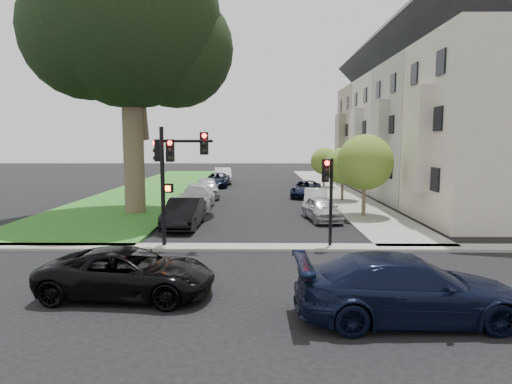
{
  "coord_description": "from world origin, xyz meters",
  "views": [
    {
      "loc": [
        0.19,
        -15.18,
        4.41
      ],
      "look_at": [
        0.0,
        5.0,
        2.0
      ],
      "focal_mm": 30.0,
      "sensor_mm": 36.0,
      "label": 1
    }
  ],
  "objects_px": {
    "car_cross_far": "(407,288)",
    "car_parked_9": "(223,176)",
    "car_cross_near": "(128,273)",
    "traffic_signal_secondary": "(328,186)",
    "traffic_signal_main": "(172,165)",
    "car_parked_1": "(316,199)",
    "car_parked_5": "(184,213)",
    "car_parked_8": "(217,180)",
    "eucalyptus": "(128,17)",
    "car_parked_6": "(197,197)",
    "car_parked_7": "(207,188)",
    "small_tree_a": "(365,162)",
    "small_tree_b": "(343,166)",
    "car_parked_2": "(306,189)",
    "small_tree_c": "(324,161)",
    "car_parked_0": "(322,209)"
  },
  "relations": [
    {
      "from": "car_cross_far",
      "to": "car_parked_6",
      "type": "bearing_deg",
      "value": 22.91
    },
    {
      "from": "car_parked_1",
      "to": "car_parked_8",
      "type": "bearing_deg",
      "value": 126.49
    },
    {
      "from": "small_tree_c",
      "to": "car_parked_5",
      "type": "relative_size",
      "value": 0.83
    },
    {
      "from": "car_cross_near",
      "to": "car_parked_8",
      "type": "xyz_separation_m",
      "value": [
        -0.4,
        29.3,
        -0.01
      ]
    },
    {
      "from": "traffic_signal_secondary",
      "to": "traffic_signal_main",
      "type": "bearing_deg",
      "value": 179.64
    },
    {
      "from": "car_parked_2",
      "to": "car_parked_8",
      "type": "bearing_deg",
      "value": 148.2
    },
    {
      "from": "car_cross_near",
      "to": "car_cross_far",
      "type": "relative_size",
      "value": 0.88
    },
    {
      "from": "car_cross_near",
      "to": "car_cross_far",
      "type": "distance_m",
      "value": 7.56
    },
    {
      "from": "car_parked_8",
      "to": "car_parked_9",
      "type": "xyz_separation_m",
      "value": [
        0.26,
        3.65,
        0.13
      ]
    },
    {
      "from": "eucalyptus",
      "to": "car_parked_5",
      "type": "height_order",
      "value": "eucalyptus"
    },
    {
      "from": "eucalyptus",
      "to": "car_parked_2",
      "type": "bearing_deg",
      "value": 35.21
    },
    {
      "from": "car_parked_6",
      "to": "small_tree_a",
      "type": "bearing_deg",
      "value": -17.63
    },
    {
      "from": "car_parked_6",
      "to": "car_cross_near",
      "type": "bearing_deg",
      "value": -89.34
    },
    {
      "from": "small_tree_a",
      "to": "car_cross_far",
      "type": "xyz_separation_m",
      "value": [
        -2.37,
        -14.34,
        -2.39
      ]
    },
    {
      "from": "eucalyptus",
      "to": "car_parked_6",
      "type": "distance_m",
      "value": 11.53
    },
    {
      "from": "small_tree_b",
      "to": "car_parked_7",
      "type": "bearing_deg",
      "value": 168.29
    },
    {
      "from": "traffic_signal_main",
      "to": "car_parked_2",
      "type": "bearing_deg",
      "value": 65.95
    },
    {
      "from": "car_cross_near",
      "to": "car_parked_1",
      "type": "distance_m",
      "value": 17.15
    },
    {
      "from": "traffic_signal_secondary",
      "to": "car_parked_9",
      "type": "xyz_separation_m",
      "value": [
        -6.67,
        27.36,
        -1.78
      ]
    },
    {
      "from": "small_tree_a",
      "to": "car_parked_9",
      "type": "bearing_deg",
      "value": 116.11
    },
    {
      "from": "car_parked_0",
      "to": "traffic_signal_secondary",
      "type": "bearing_deg",
      "value": -104.28
    },
    {
      "from": "traffic_signal_main",
      "to": "car_parked_6",
      "type": "relative_size",
      "value": 0.96
    },
    {
      "from": "car_parked_8",
      "to": "car_parked_9",
      "type": "bearing_deg",
      "value": 87.04
    },
    {
      "from": "car_cross_near",
      "to": "car_parked_9",
      "type": "bearing_deg",
      "value": 4.38
    },
    {
      "from": "car_parked_1",
      "to": "car_parked_5",
      "type": "xyz_separation_m",
      "value": [
        -7.46,
        -5.75,
        0.07
      ]
    },
    {
      "from": "car_cross_far",
      "to": "car_parked_9",
      "type": "height_order",
      "value": "car_cross_far"
    },
    {
      "from": "car_parked_8",
      "to": "car_parked_0",
      "type": "bearing_deg",
      "value": -65.4
    },
    {
      "from": "car_parked_6",
      "to": "car_parked_8",
      "type": "distance_m",
      "value": 13.46
    },
    {
      "from": "traffic_signal_main",
      "to": "car_parked_9",
      "type": "xyz_separation_m",
      "value": [
        -0.29,
        27.32,
        -2.64
      ]
    },
    {
      "from": "car_parked_0",
      "to": "car_cross_far",
      "type": "bearing_deg",
      "value": -97.36
    },
    {
      "from": "small_tree_c",
      "to": "car_parked_1",
      "type": "bearing_deg",
      "value": -100.78
    },
    {
      "from": "small_tree_b",
      "to": "car_parked_2",
      "type": "relative_size",
      "value": 0.86
    },
    {
      "from": "car_parked_1",
      "to": "car_parked_9",
      "type": "bearing_deg",
      "value": 120.4
    },
    {
      "from": "small_tree_b",
      "to": "car_parked_7",
      "type": "relative_size",
      "value": 0.85
    },
    {
      "from": "car_parked_7",
      "to": "car_parked_6",
      "type": "bearing_deg",
      "value": -97.35
    },
    {
      "from": "car_parked_5",
      "to": "car_parked_8",
      "type": "height_order",
      "value": "car_parked_5"
    },
    {
      "from": "car_parked_0",
      "to": "car_parked_8",
      "type": "bearing_deg",
      "value": 105.22
    },
    {
      "from": "traffic_signal_secondary",
      "to": "car_parked_8",
      "type": "height_order",
      "value": "traffic_signal_secondary"
    },
    {
      "from": "small_tree_c",
      "to": "car_parked_1",
      "type": "relative_size",
      "value": 0.92
    },
    {
      "from": "eucalyptus",
      "to": "traffic_signal_main",
      "type": "relative_size",
      "value": 3.39
    },
    {
      "from": "car_parked_7",
      "to": "car_parked_9",
      "type": "relative_size",
      "value": 0.96
    },
    {
      "from": "small_tree_b",
      "to": "traffic_signal_secondary",
      "type": "height_order",
      "value": "small_tree_b"
    },
    {
      "from": "car_parked_2",
      "to": "car_parked_0",
      "type": "bearing_deg",
      "value": -79.49
    },
    {
      "from": "small_tree_a",
      "to": "car_parked_8",
      "type": "relative_size",
      "value": 0.99
    },
    {
      "from": "small_tree_c",
      "to": "car_parked_7",
      "type": "xyz_separation_m",
      "value": [
        -10.18,
        -6.85,
        -1.74
      ]
    },
    {
      "from": "eucalyptus",
      "to": "traffic_signal_secondary",
      "type": "bearing_deg",
      "value": -38.47
    },
    {
      "from": "small_tree_b",
      "to": "car_parked_7",
      "type": "distance_m",
      "value": 10.55
    },
    {
      "from": "traffic_signal_main",
      "to": "car_parked_7",
      "type": "xyz_separation_m",
      "value": [
        -0.57,
        15.75,
        -2.64
      ]
    },
    {
      "from": "car_parked_5",
      "to": "car_parked_8",
      "type": "distance_m",
      "value": 19.55
    },
    {
      "from": "car_parked_1",
      "to": "car_parked_2",
      "type": "distance_m",
      "value": 6.38
    }
  ]
}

